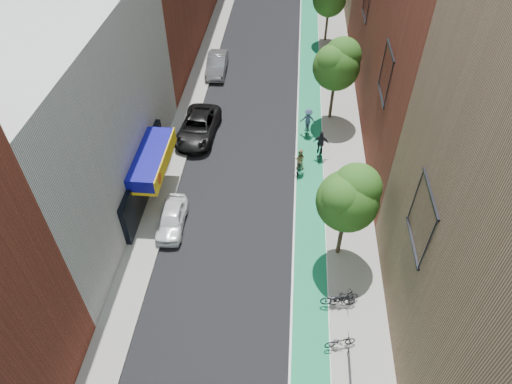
% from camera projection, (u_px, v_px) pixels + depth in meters
% --- Properties ---
extents(bike_lane, '(2.00, 68.00, 0.01)m').
position_uv_depth(bike_lane, '(310.00, 104.00, 38.67)').
color(bike_lane, '#167C48').
rests_on(bike_lane, ground).
extents(sidewalk_left, '(2.00, 68.00, 0.15)m').
position_uv_depth(sidewalk_left, '(193.00, 98.00, 39.22)').
color(sidewalk_left, gray).
rests_on(sidewalk_left, ground).
extents(sidewalk_right, '(3.00, 68.00, 0.15)m').
position_uv_depth(sidewalk_right, '(339.00, 105.00, 38.47)').
color(sidewalk_right, gray).
rests_on(sidewalk_right, ground).
extents(building_left_white, '(8.00, 20.00, 12.00)m').
position_uv_depth(building_left_white, '(63.00, 117.00, 26.78)').
color(building_left_white, silver).
rests_on(building_left_white, ground).
extents(tree_near, '(3.40, 3.36, 6.42)m').
position_uv_depth(tree_near, '(349.00, 197.00, 23.86)').
color(tree_near, '#332619').
rests_on(tree_near, ground).
extents(tree_mid, '(3.55, 3.53, 6.74)m').
position_uv_depth(tree_mid, '(337.00, 63.00, 33.77)').
color(tree_mid, '#332619').
rests_on(tree_mid, ground).
extents(parked_car_white, '(1.73, 4.01, 1.35)m').
position_uv_depth(parked_car_white, '(172.00, 218.00, 28.18)').
color(parked_car_white, white).
rests_on(parked_car_white, ground).
extents(parked_car_black, '(3.04, 5.94, 1.61)m').
position_uv_depth(parked_car_black, '(198.00, 127.00, 34.92)').
color(parked_car_black, black).
rests_on(parked_car_black, ground).
extents(parked_car_silver, '(1.82, 4.85, 1.58)m').
position_uv_depth(parked_car_silver, '(217.00, 64.00, 42.05)').
color(parked_car_silver, gray).
rests_on(parked_car_silver, ground).
extents(cyclist_lane_near, '(0.87, 1.77, 1.96)m').
position_uv_depth(cyclist_lane_near, '(299.00, 163.00, 31.78)').
color(cyclist_lane_near, black).
rests_on(cyclist_lane_near, ground).
extents(cyclist_lane_mid, '(1.13, 1.66, 2.20)m').
position_uv_depth(cyclist_lane_mid, '(320.00, 147.00, 32.96)').
color(cyclist_lane_mid, black).
rests_on(cyclist_lane_mid, ground).
extents(cyclist_lane_far, '(1.21, 1.63, 2.17)m').
position_uv_depth(cyclist_lane_far, '(308.00, 122.00, 35.01)').
color(cyclist_lane_far, black).
rests_on(cyclist_lane_far, ground).
extents(parked_bike_near, '(1.68, 0.96, 0.83)m').
position_uv_depth(parked_bike_near, '(340.00, 341.00, 22.38)').
color(parked_bike_near, black).
rests_on(parked_bike_near, sidewalk_right).
extents(parked_bike_mid, '(1.71, 0.98, 0.99)m').
position_uv_depth(parked_bike_mid, '(344.00, 297.00, 24.10)').
color(parked_bike_mid, black).
rests_on(parked_bike_mid, sidewalk_right).
extents(parked_bike_far, '(1.91, 0.79, 0.98)m').
position_uv_depth(parked_bike_far, '(338.00, 299.00, 24.03)').
color(parked_bike_far, black).
rests_on(parked_bike_far, sidewalk_right).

